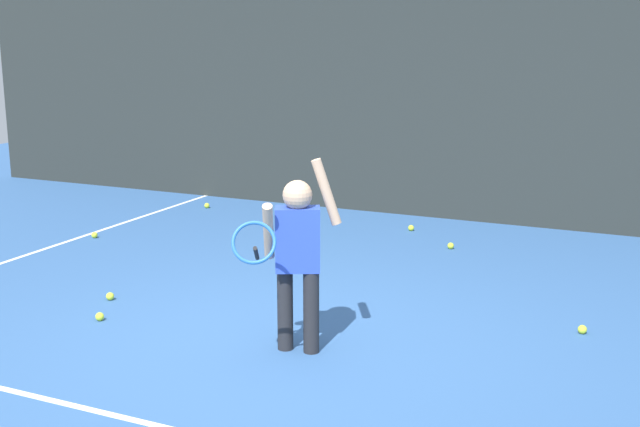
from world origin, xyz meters
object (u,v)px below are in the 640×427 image
(tennis_ball_0, at_px, (207,206))
(tennis_ball_4, at_px, (582,329))
(tennis_ball_2, at_px, (451,246))
(tennis_ball_8, at_px, (411,228))
(tennis_ball_3, at_px, (290,233))
(tennis_ball_7, at_px, (94,235))
(tennis_ball_6, at_px, (110,296))
(tennis_ball_1, at_px, (100,317))
(tennis_player, at_px, (296,250))

(tennis_ball_0, distance_m, tennis_ball_4, 5.51)
(tennis_ball_2, distance_m, tennis_ball_8, 0.84)
(tennis_ball_3, height_order, tennis_ball_7, same)
(tennis_ball_2, height_order, tennis_ball_4, same)
(tennis_ball_2, relative_size, tennis_ball_8, 1.00)
(tennis_ball_0, distance_m, tennis_ball_7, 1.83)
(tennis_ball_4, distance_m, tennis_ball_6, 3.75)
(tennis_ball_1, xyz_separation_m, tennis_ball_8, (1.28, 3.75, 0.00))
(tennis_ball_4, bearing_deg, tennis_player, -146.43)
(tennis_ball_0, height_order, tennis_ball_4, same)
(tennis_ball_2, bearing_deg, tennis_ball_4, -51.65)
(tennis_player, bearing_deg, tennis_ball_3, 91.74)
(tennis_player, xyz_separation_m, tennis_ball_8, (-0.37, 3.67, -0.69))
(tennis_ball_3, xyz_separation_m, tennis_ball_4, (3.26, -1.72, 0.00))
(tennis_ball_0, xyz_separation_m, tennis_ball_2, (3.35, -0.65, 0.00))
(tennis_player, relative_size, tennis_ball_2, 20.46)
(tennis_ball_3, xyz_separation_m, tennis_ball_8, (1.13, 0.78, 0.00))
(tennis_ball_2, relative_size, tennis_ball_4, 1.00)
(tennis_player, distance_m, tennis_ball_7, 3.97)
(tennis_ball_3, relative_size, tennis_ball_4, 1.00)
(tennis_ball_0, bearing_deg, tennis_ball_4, -27.86)
(tennis_player, xyz_separation_m, tennis_ball_4, (1.77, 1.17, -0.69))
(tennis_ball_1, bearing_deg, tennis_ball_4, 20.17)
(tennis_ball_0, bearing_deg, tennis_ball_2, -10.96)
(tennis_ball_1, xyz_separation_m, tennis_ball_7, (-1.74, 2.02, 0.00))
(tennis_ball_2, height_order, tennis_ball_3, same)
(tennis_player, relative_size, tennis_ball_1, 20.46)
(tennis_ball_3, relative_size, tennis_ball_8, 1.00)
(tennis_ball_6, bearing_deg, tennis_ball_2, 52.26)
(tennis_ball_2, xyz_separation_m, tennis_ball_4, (1.52, -1.93, 0.00))
(tennis_ball_1, distance_m, tennis_ball_8, 3.96)
(tennis_ball_4, xyz_separation_m, tennis_ball_6, (-3.66, -0.83, 0.00))
(tennis_ball_4, bearing_deg, tennis_ball_0, 152.14)
(tennis_player, bearing_deg, tennis_ball_0, 104.06)
(tennis_ball_2, height_order, tennis_ball_6, same)
(tennis_ball_3, bearing_deg, tennis_ball_4, -27.84)
(tennis_player, height_order, tennis_ball_3, tennis_player)
(tennis_player, bearing_deg, tennis_ball_7, 124.61)
(tennis_ball_3, height_order, tennis_ball_4, same)
(tennis_ball_0, xyz_separation_m, tennis_ball_1, (1.46, -3.83, 0.00))
(tennis_ball_8, bearing_deg, tennis_ball_4, -49.46)
(tennis_ball_1, bearing_deg, tennis_ball_7, 130.74)
(tennis_player, bearing_deg, tennis_ball_8, 70.18)
(tennis_player, distance_m, tennis_ball_4, 2.23)
(tennis_ball_6, bearing_deg, tennis_ball_8, 65.45)
(tennis_player, xyz_separation_m, tennis_ball_3, (-1.50, 2.90, -0.69))
(tennis_player, height_order, tennis_ball_8, tennis_player)
(tennis_ball_2, bearing_deg, tennis_ball_6, -127.74)
(tennis_ball_2, distance_m, tennis_ball_7, 3.81)
(tennis_ball_1, distance_m, tennis_ball_4, 3.64)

